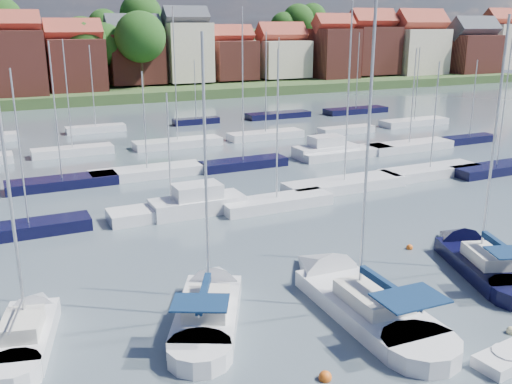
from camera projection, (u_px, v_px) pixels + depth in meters
ground at (182, 154)px, 62.32m from camera, size 260.00×260.00×0.00m
sailboat_left at (211, 303)px, 28.22m from camera, size 7.32×10.76×14.50m
sailboat_centre at (346, 292)px, 29.42m from camera, size 3.91×13.20×17.71m
sailboat_navy at (473, 257)px, 33.72m from camera, size 6.42×11.39×15.33m
sailboat_far at (29, 329)px, 25.85m from camera, size 4.30×8.94×11.59m
tender at (508, 358)px, 23.75m from camera, size 3.20×1.75×0.66m
buoy_c at (325, 379)px, 22.76m from camera, size 0.54×0.54×0.54m
buoy_d at (511, 333)px, 26.16m from camera, size 0.45×0.45×0.45m
buoy_e at (409, 249)px, 35.94m from camera, size 0.42×0.42×0.42m
marina_field at (214, 157)px, 58.77m from camera, size 79.62×41.41×15.93m
far_shore_town at (73, 61)px, 142.25m from camera, size 212.46×90.00×22.27m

